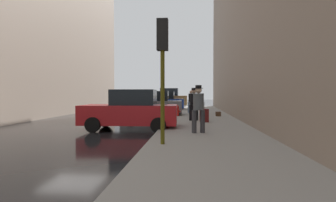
% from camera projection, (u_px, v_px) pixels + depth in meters
% --- Properties ---
extents(ground_plane, '(120.00, 120.00, 0.00)m').
position_uv_depth(ground_plane, '(73.00, 129.00, 11.88)').
color(ground_plane, black).
extents(sidewalk, '(4.00, 40.00, 0.15)m').
position_uv_depth(sidewalk, '(206.00, 129.00, 11.37)').
color(sidewalk, gray).
rests_on(sidewalk, ground_plane).
extents(parked_red_hatchback, '(4.26, 2.17, 1.79)m').
position_uv_depth(parked_red_hatchback, '(131.00, 111.00, 11.68)').
color(parked_red_hatchback, '#B2191E').
rests_on(parked_red_hatchback, ground_plane).
extents(parked_gray_coupe, '(4.26, 2.18, 1.79)m').
position_uv_depth(parked_gray_coupe, '(153.00, 104.00, 18.44)').
color(parked_gray_coupe, slate).
rests_on(parked_gray_coupe, ground_plane).
extents(parked_blue_sedan, '(4.22, 2.09, 1.79)m').
position_uv_depth(parked_blue_sedan, '(163.00, 102.00, 25.08)').
color(parked_blue_sedan, navy).
rests_on(parked_blue_sedan, ground_plane).
extents(parked_bronze_suv, '(4.61, 2.07, 2.25)m').
position_uv_depth(parked_bronze_suv, '(168.00, 99.00, 31.20)').
color(parked_bronze_suv, brown).
rests_on(parked_bronze_suv, ground_plane).
extents(fire_hydrant, '(0.42, 0.22, 0.70)m').
position_uv_depth(fire_hydrant, '(177.00, 111.00, 17.19)').
color(fire_hydrant, red).
rests_on(fire_hydrant, sidewalk).
extents(traffic_light, '(0.32, 0.32, 3.60)m').
position_uv_depth(traffic_light, '(163.00, 54.00, 7.53)').
color(traffic_light, '#514C0F').
rests_on(traffic_light, sidewalk).
extents(pedestrian_with_fedora, '(0.53, 0.49, 1.78)m').
position_uv_depth(pedestrian_with_fedora, '(194.00, 102.00, 14.25)').
color(pedestrian_with_fedora, black).
rests_on(pedestrian_with_fedora, sidewalk).
extents(pedestrian_with_beanie, '(0.53, 0.48, 1.78)m').
position_uv_depth(pedestrian_with_beanie, '(198.00, 106.00, 9.73)').
color(pedestrian_with_beanie, '#333338').
rests_on(pedestrian_with_beanie, sidewalk).
extents(pedestrian_in_tan_coat, '(0.51, 0.43, 1.71)m').
position_uv_depth(pedestrian_in_tan_coat, '(194.00, 102.00, 16.52)').
color(pedestrian_in_tan_coat, black).
rests_on(pedestrian_in_tan_coat, sidewalk).
extents(pedestrian_in_jeans, '(0.51, 0.41, 1.71)m').
position_uv_depth(pedestrian_in_jeans, '(191.00, 100.00, 19.81)').
color(pedestrian_in_jeans, '#728CB2').
rests_on(pedestrian_in_jeans, sidewalk).
extents(rolling_suitcase, '(0.46, 0.62, 1.04)m').
position_uv_depth(rolling_suitcase, '(204.00, 115.00, 13.54)').
color(rolling_suitcase, '#591414').
rests_on(rolling_suitcase, sidewalk).
extents(duffel_bag, '(0.32, 0.44, 0.28)m').
position_uv_depth(duffel_bag, '(218.00, 114.00, 17.09)').
color(duffel_bag, '#472D19').
rests_on(duffel_bag, sidewalk).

